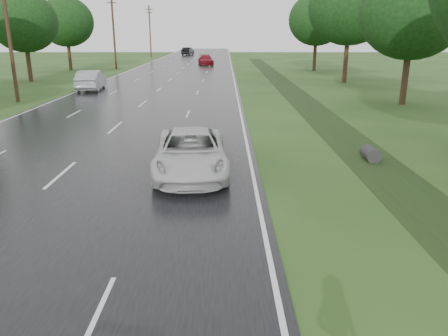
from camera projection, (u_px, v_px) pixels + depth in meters
name	position (u px, v px, depth m)	size (l,w,h in m)	color
road	(175.00, 76.00, 50.65)	(14.00, 180.00, 0.04)	black
edge_stripe_east	(233.00, 76.00, 50.64)	(0.12, 180.00, 0.01)	silver
edge_stripe_west	(117.00, 76.00, 50.65)	(0.12, 180.00, 0.01)	silver
center_line	(175.00, 76.00, 50.64)	(0.12, 180.00, 0.01)	silver
drainage_ditch	(323.00, 118.00, 25.52)	(2.20, 120.00, 0.56)	black
utility_pole_mid	(8.00, 27.00, 30.03)	(1.60, 0.26, 10.00)	#362116
utility_pole_far	(114.00, 30.00, 58.67)	(1.60, 0.26, 10.00)	#362116
utility_pole_distant	(150.00, 31.00, 87.32)	(1.60, 0.26, 10.00)	#362116
tree_east_c	(413.00, 12.00, 28.76)	(7.00, 7.00, 9.29)	#362116
tree_east_d	(350.00, 7.00, 41.83)	(8.00, 8.00, 10.76)	#362116
tree_east_f	(317.00, 20.00, 55.43)	(7.20, 7.20, 9.62)	#362116
tree_west_d	(23.00, 22.00, 43.22)	(6.60, 6.60, 8.80)	#362116
tree_west_f	(66.00, 22.00, 56.49)	(7.00, 7.00, 9.29)	#362116
white_pickup	(191.00, 152.00, 15.28)	(2.49, 5.40, 1.50)	silver
silver_sedan	(91.00, 80.00, 37.66)	(1.79, 5.13, 1.69)	#9A9EA3
far_car_red	(206.00, 60.00, 67.43)	(2.08, 5.11, 1.48)	maroon
far_car_dark	(188.00, 51.00, 97.00)	(1.75, 5.03, 1.66)	black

